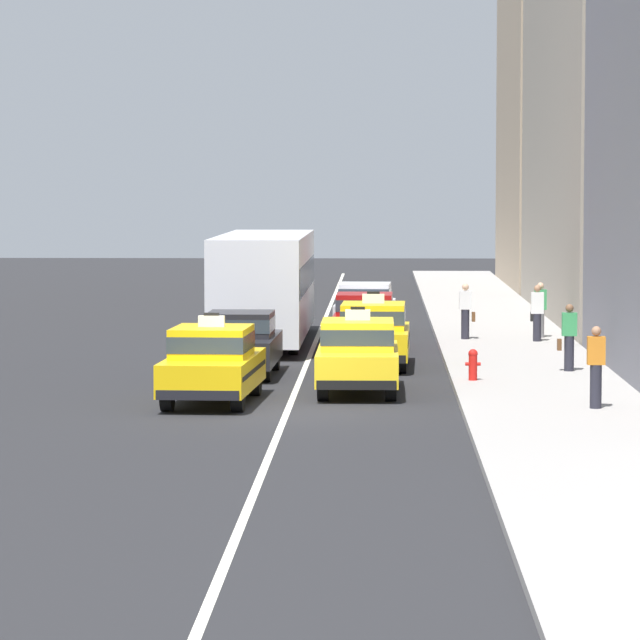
# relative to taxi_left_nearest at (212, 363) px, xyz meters

# --- Properties ---
(ground_plane) EXTENTS (160.00, 160.00, 0.00)m
(ground_plane) POSITION_rel_taxi_left_nearest_xyz_m (1.68, -1.52, -0.88)
(ground_plane) COLOR #232326
(lane_stripe_left_right) EXTENTS (0.14, 80.00, 0.01)m
(lane_stripe_left_right) POSITION_rel_taxi_left_nearest_xyz_m (1.68, 18.48, -0.87)
(lane_stripe_left_right) COLOR silver
(lane_stripe_left_right) RESTS_ON ground
(sidewalk_curb) EXTENTS (4.00, 90.00, 0.15)m
(sidewalk_curb) POSITION_rel_taxi_left_nearest_xyz_m (7.28, 13.48, -0.80)
(sidewalk_curb) COLOR #9E9993
(sidewalk_curb) RESTS_ON ground
(taxi_left_nearest) EXTENTS (2.03, 4.64, 1.96)m
(taxi_left_nearest) POSITION_rel_taxi_left_nearest_xyz_m (0.00, 0.00, 0.00)
(taxi_left_nearest) COLOR black
(taxi_left_nearest) RESTS_ON ground
(sedan_left_second) EXTENTS (1.84, 4.33, 1.58)m
(sedan_left_second) POSITION_rel_taxi_left_nearest_xyz_m (0.18, 5.86, -0.03)
(sedan_left_second) COLOR black
(sedan_left_second) RESTS_ON ground
(bus_left_third) EXTENTS (2.53, 11.20, 3.22)m
(bus_left_third) POSITION_rel_taxi_left_nearest_xyz_m (0.21, 15.08, 0.94)
(bus_left_third) COLOR black
(bus_left_third) RESTS_ON ground
(taxi_right_nearest) EXTENTS (1.82, 4.56, 1.96)m
(taxi_right_nearest) POSITION_rel_taxi_left_nearest_xyz_m (3.10, 2.06, 0.00)
(taxi_right_nearest) COLOR black
(taxi_right_nearest) RESTS_ON ground
(taxi_right_second) EXTENTS (1.92, 4.60, 1.96)m
(taxi_right_second) POSITION_rel_taxi_left_nearest_xyz_m (3.42, 8.06, 0.00)
(taxi_right_second) COLOR black
(taxi_right_second) RESTS_ON ground
(sedan_right_third) EXTENTS (1.85, 4.34, 1.58)m
(sedan_right_third) POSITION_rel_taxi_left_nearest_xyz_m (3.15, 13.67, -0.03)
(sedan_right_third) COLOR black
(sedan_right_third) RESTS_ON ground
(sedan_right_fourth) EXTENTS (1.95, 4.37, 1.58)m
(sedan_right_fourth) POSITION_rel_taxi_left_nearest_xyz_m (3.12, 19.27, -0.03)
(sedan_right_fourth) COLOR black
(sedan_right_fourth) RESTS_ON ground
(pedestrian_near_crosswalk) EXTENTS (0.47, 0.24, 1.63)m
(pedestrian_near_crosswalk) POSITION_rel_taxi_left_nearest_xyz_m (8.33, 15.92, 0.09)
(pedestrian_near_crosswalk) COLOR slate
(pedestrian_near_crosswalk) RESTS_ON sidewalk_curb
(pedestrian_mid_block) EXTENTS (0.47, 0.24, 1.64)m
(pedestrian_mid_block) POSITION_rel_taxi_left_nearest_xyz_m (8.19, 5.81, 0.09)
(pedestrian_mid_block) COLOR #23232D
(pedestrian_mid_block) RESTS_ON sidewalk_curb
(pedestrian_by_storefront) EXTENTS (0.36, 0.24, 1.68)m
(pedestrian_by_storefront) POSITION_rel_taxi_left_nearest_xyz_m (7.99, -1.90, 0.12)
(pedestrian_by_storefront) COLOR #23232D
(pedestrian_by_storefront) RESTS_ON sidewalk_curb
(pedestrian_trailing) EXTENTS (0.36, 0.24, 1.63)m
(pedestrian_trailing) POSITION_rel_taxi_left_nearest_xyz_m (8.14, 14.53, 0.10)
(pedestrian_trailing) COLOR #23232D
(pedestrian_trailing) RESTS_ON sidewalk_curb
(pedestrian_far_corner) EXTENTS (0.47, 0.24, 1.63)m
(pedestrian_far_corner) POSITION_rel_taxi_left_nearest_xyz_m (6.11, 15.26, 0.09)
(pedestrian_far_corner) COLOR #23232D
(pedestrian_far_corner) RESTS_ON sidewalk_curb
(fire_hydrant) EXTENTS (0.36, 0.22, 0.73)m
(fire_hydrant) POSITION_rel_taxi_left_nearest_xyz_m (5.76, 3.54, -0.33)
(fire_hydrant) COLOR red
(fire_hydrant) RESTS_ON sidewalk_curb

